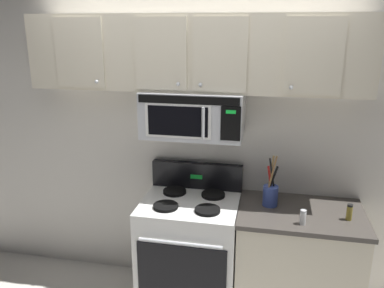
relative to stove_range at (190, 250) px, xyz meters
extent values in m
cube|color=silver|center=(0.00, 0.37, 0.88)|extent=(5.20, 0.10, 2.70)
cube|color=white|center=(0.00, 0.00, -0.02)|extent=(0.76, 0.64, 0.90)
cube|color=black|center=(0.00, -0.33, -0.03)|extent=(0.67, 0.01, 0.52)
cylinder|color=#B7BABF|center=(0.00, -0.36, 0.27)|extent=(0.61, 0.03, 0.03)
cube|color=black|center=(0.00, 0.28, 0.54)|extent=(0.76, 0.07, 0.22)
cube|color=#19D83F|center=(0.00, 0.24, 0.54)|extent=(0.10, 0.00, 0.04)
cylinder|color=black|center=(-0.16, -0.14, 0.44)|extent=(0.19, 0.19, 0.02)
cylinder|color=black|center=(0.16, -0.14, 0.44)|extent=(0.19, 0.19, 0.02)
cylinder|color=black|center=(-0.16, 0.14, 0.44)|extent=(0.19, 0.19, 0.02)
cylinder|color=black|center=(0.16, 0.14, 0.44)|extent=(0.19, 0.19, 0.02)
cube|color=#B7BABF|center=(0.00, 0.12, 1.11)|extent=(0.76, 0.39, 0.35)
cube|color=black|center=(0.00, -0.08, 1.25)|extent=(0.73, 0.01, 0.06)
cube|color=white|center=(-0.07, -0.08, 1.09)|extent=(0.49, 0.01, 0.25)
cube|color=black|center=(-0.08, -0.08, 1.09)|extent=(0.44, 0.01, 0.22)
cube|color=black|center=(0.30, -0.08, 1.09)|extent=(0.14, 0.01, 0.25)
cube|color=#19D83F|center=(0.30, -0.08, 1.18)|extent=(0.07, 0.00, 0.03)
cylinder|color=#B7BABF|center=(0.11, -0.10, 1.09)|extent=(0.02, 0.02, 0.23)
cube|color=beige|center=(0.00, 0.15, 1.56)|extent=(2.50, 0.33, 0.55)
cube|color=beige|center=(-0.83, -0.02, 1.56)|extent=(0.38, 0.01, 0.51)
sphere|color=#B7BABF|center=(-0.70, -0.03, 1.35)|extent=(0.03, 0.03, 0.03)
cube|color=beige|center=(-0.21, -0.02, 1.56)|extent=(0.38, 0.01, 0.51)
sphere|color=#B7BABF|center=(-0.08, -0.03, 1.35)|extent=(0.03, 0.03, 0.03)
cube|color=beige|center=(0.21, -0.02, 1.56)|extent=(0.38, 0.01, 0.51)
sphere|color=#B7BABF|center=(0.08, -0.03, 1.35)|extent=(0.03, 0.03, 0.03)
cube|color=beige|center=(0.83, -0.02, 1.56)|extent=(0.38, 0.01, 0.51)
sphere|color=#B7BABF|center=(0.70, -0.03, 1.35)|extent=(0.03, 0.03, 0.03)
cube|color=beige|center=(0.84, 0.01, -0.04)|extent=(0.90, 0.62, 0.86)
cube|color=#423D38|center=(0.84, 0.01, 0.41)|extent=(0.93, 0.65, 0.03)
cylinder|color=#384C9E|center=(0.61, 0.06, 0.51)|extent=(0.11, 0.11, 0.16)
cylinder|color=black|center=(0.62, 0.06, 0.64)|extent=(0.08, 0.05, 0.24)
cylinder|color=#A87A47|center=(0.61, 0.05, 0.67)|extent=(0.07, 0.05, 0.32)
cylinder|color=tan|center=(0.60, 0.08, 0.67)|extent=(0.04, 0.05, 0.30)
cylinder|color=black|center=(0.62, 0.06, 0.66)|extent=(0.07, 0.03, 0.30)
cylinder|color=red|center=(0.60, 0.07, 0.63)|extent=(0.05, 0.05, 0.22)
cylinder|color=white|center=(0.84, -0.20, 0.48)|extent=(0.04, 0.04, 0.09)
cylinder|color=#B7BABF|center=(0.84, -0.20, 0.53)|extent=(0.04, 0.04, 0.02)
cylinder|color=olive|center=(1.16, -0.07, 0.48)|extent=(0.04, 0.04, 0.10)
cylinder|color=black|center=(1.16, -0.07, 0.54)|extent=(0.04, 0.04, 0.02)
camera|label=1|loc=(0.58, -2.74, 1.76)|focal=36.76mm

